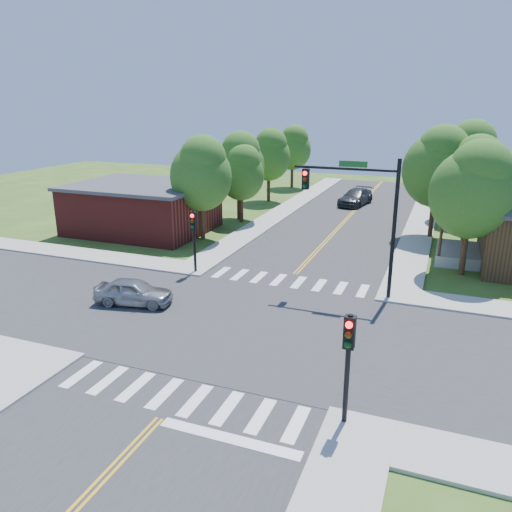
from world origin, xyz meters
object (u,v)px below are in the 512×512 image
at_px(signal_mast_ne, 361,205).
at_px(car_silver, 134,292).
at_px(signal_pole_se, 348,350).
at_px(car_dgrey, 356,198).
at_px(signal_pole_nw, 194,230).

xyz_separation_m(signal_mast_ne, car_silver, (-10.15, -5.36, -4.19)).
distance_m(signal_pole_se, car_dgrey, 35.37).
xyz_separation_m(signal_pole_se, signal_pole_nw, (-11.20, 11.20, 0.00)).
relative_size(signal_pole_se, signal_pole_nw, 1.00).
bearing_deg(signal_mast_ne, signal_pole_se, -81.44).
bearing_deg(car_dgrey, signal_mast_ne, -69.18).
bearing_deg(car_silver, signal_pole_se, -127.28).
xyz_separation_m(signal_pole_nw, car_dgrey, (5.16, 23.60, -1.90)).
height_order(signal_pole_se, car_silver, signal_pole_se).
bearing_deg(signal_pole_nw, car_silver, -96.79).
distance_m(signal_pole_se, car_silver, 13.36).
relative_size(signal_pole_se, car_dgrey, 0.68).
relative_size(signal_pole_nw, car_dgrey, 0.68).
relative_size(signal_mast_ne, signal_pole_se, 1.89).
distance_m(signal_mast_ne, signal_pole_se, 11.55).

